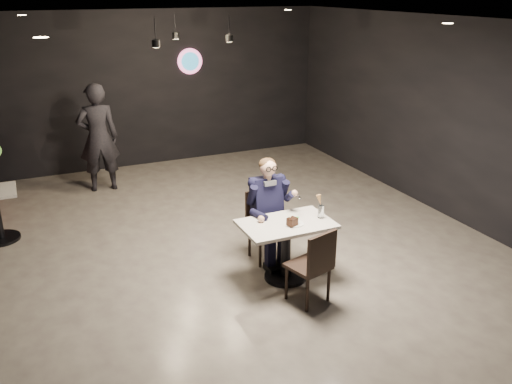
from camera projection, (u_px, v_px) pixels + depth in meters
name	position (u px, v px, depth m)	size (l,w,h in m)	color
floor	(241.00, 255.00, 7.30)	(9.00, 9.00, 0.00)	gray
wall_sign	(190.00, 61.00, 10.70)	(0.50, 0.06, 0.50)	pink
pendant_lights	(186.00, 23.00, 7.98)	(1.40, 1.20, 0.36)	black
main_table	(286.00, 251.00, 6.60)	(1.10, 0.70, 0.75)	silver
chair_far	(267.00, 227.00, 7.04)	(0.42, 0.46, 0.92)	black
chair_near	(308.00, 264.00, 6.10)	(0.42, 0.46, 0.92)	black
seated_man	(267.00, 209.00, 6.95)	(0.60, 0.80, 1.44)	black
dessert_plate	(295.00, 224.00, 6.43)	(0.21, 0.21, 0.01)	white
cake_slice	(292.00, 222.00, 6.36)	(0.11, 0.09, 0.08)	black
mint_leaf	(297.00, 217.00, 6.39)	(0.06, 0.04, 0.01)	green
sundae_glass	(321.00, 212.00, 6.58)	(0.07, 0.07, 0.16)	silver
wafer_cone	(320.00, 200.00, 6.50)	(0.06, 0.06, 0.13)	tan
passerby	(98.00, 138.00, 9.34)	(0.69, 0.45, 1.89)	black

